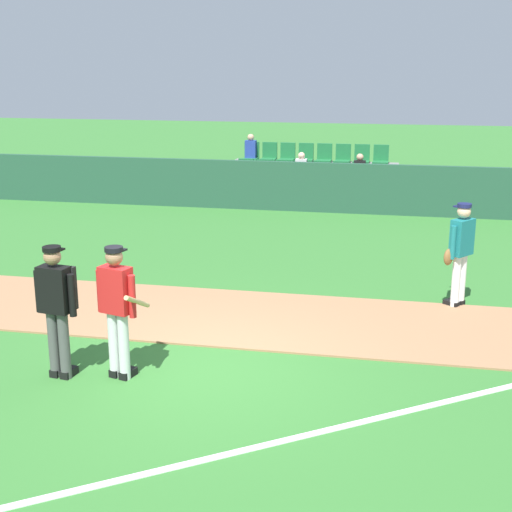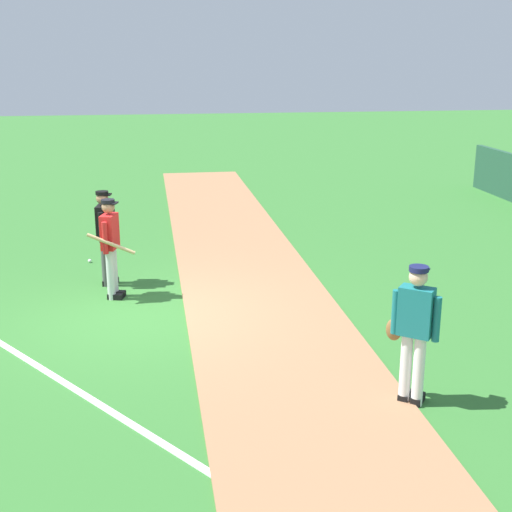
% 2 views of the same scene
% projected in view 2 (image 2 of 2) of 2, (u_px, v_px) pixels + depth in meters
% --- Properties ---
extents(ground_plane, '(80.00, 80.00, 0.00)m').
position_uv_depth(ground_plane, '(141.00, 315.00, 11.43)').
color(ground_plane, '#33702D').
extents(infield_dirt_path, '(28.00, 2.59, 0.03)m').
position_uv_depth(infield_dirt_path, '(262.00, 308.00, 11.72)').
color(infield_dirt_path, '#9E704C').
rests_on(infield_dirt_path, ground).
extents(foul_line_chalk, '(9.74, 7.16, 0.01)m').
position_uv_depth(foul_line_chalk, '(99.00, 404.00, 8.51)').
color(foul_line_chalk, white).
rests_on(foul_line_chalk, ground).
extents(batter_red_jersey, '(0.59, 0.80, 1.76)m').
position_uv_depth(batter_red_jersey, '(111.00, 245.00, 11.97)').
color(batter_red_jersey, silver).
rests_on(batter_red_jersey, ground).
extents(umpire_home_plate, '(0.58, 0.35, 1.76)m').
position_uv_depth(umpire_home_plate, '(106.00, 232.00, 12.67)').
color(umpire_home_plate, '#4C4C4C').
rests_on(umpire_home_plate, ground).
extents(runner_teal_jersey, '(0.52, 0.54, 1.76)m').
position_uv_depth(runner_teal_jersey, '(414.00, 330.00, 8.29)').
color(runner_teal_jersey, white).
rests_on(runner_teal_jersey, ground).
extents(baseball, '(0.07, 0.07, 0.07)m').
position_uv_depth(baseball, '(90.00, 261.00, 14.29)').
color(baseball, white).
rests_on(baseball, ground).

